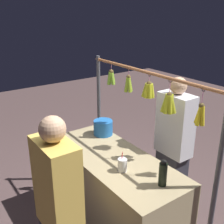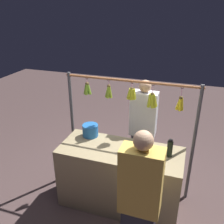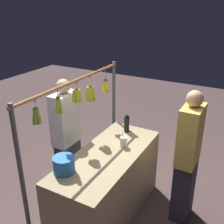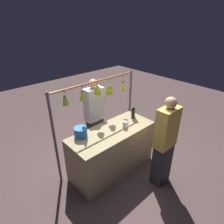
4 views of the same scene
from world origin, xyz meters
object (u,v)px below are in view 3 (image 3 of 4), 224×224
Objects in this scene: blue_bucket at (64,165)px; customer_person at (187,160)px; water_bottle at (127,124)px; drink_cup at (124,142)px; vendor_person at (67,140)px.

customer_person is (-0.93, 1.01, -0.15)m from blue_bucket.
customer_person is at bearing 78.41° from water_bottle.
blue_bucket is at bearing -21.37° from drink_cup.
customer_person is at bearing 100.86° from vendor_person.
vendor_person reaches higher than drink_cup.
blue_bucket is 1.22× the size of drink_cup.
water_bottle is at bearing -159.13° from drink_cup.
vendor_person is (0.46, -0.63, -0.18)m from water_bottle.
drink_cup is at bearing 97.11° from vendor_person.
drink_cup is 0.11× the size of customer_person.
blue_bucket is (1.11, -0.15, -0.02)m from water_bottle.
blue_bucket is 0.14× the size of vendor_person.
water_bottle is 0.14× the size of vendor_person.
vendor_person reaches higher than blue_bucket.
vendor_person is at bearing -143.78° from blue_bucket.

